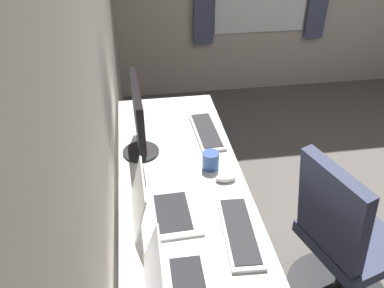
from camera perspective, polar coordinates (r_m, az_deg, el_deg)
The scene contains 11 objects.
wall_back at distance 1.76m, azimuth -14.76°, elevation 9.68°, with size 5.25×0.10×2.60m, color beige.
desk at distance 2.04m, azimuth -1.40°, elevation -7.03°, with size 1.82×0.63×0.73m.
drawer_pedestal at distance 2.13m, azimuth -1.32°, elevation -16.67°, with size 0.40×0.51×0.69m.
monitor_primary at distance 2.08m, azimuth -7.74°, elevation 3.97°, with size 0.48×0.20×0.40m.
laptop_leftmost at distance 1.78m, azimuth -4.74°, elevation -9.03°, with size 0.32×0.30×0.23m.
laptop_left at distance 1.53m, azimuth -2.48°, elevation -18.92°, with size 0.30×0.26×0.19m.
keyboard_main at distance 2.35m, azimuth 2.10°, elevation 1.88°, with size 0.43×0.16×0.02m.
keyboard_spare at distance 1.74m, azimuth 6.89°, elevation -12.34°, with size 0.43×0.17×0.02m.
mouse_main at distance 1.99m, azimuth 4.89°, elevation -4.86°, with size 0.06×0.10×0.03m, color silver.
coffee_mug at distance 2.05m, azimuth 2.70°, elevation -2.32°, with size 0.13×0.09×0.09m.
office_chair at distance 2.19m, azimuth 20.74°, elevation -13.60°, with size 0.56×0.60×0.97m.
Camera 1 is at (-1.60, 1.99, 2.00)m, focal length 37.01 mm.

